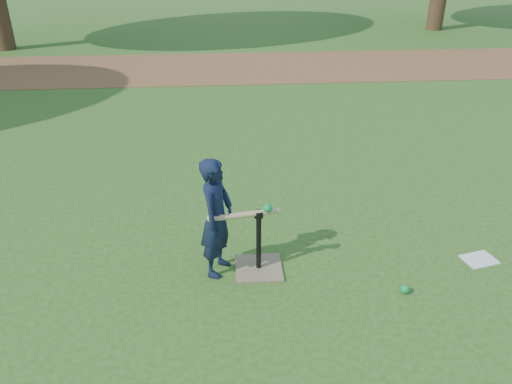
{
  "coord_description": "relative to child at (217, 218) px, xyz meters",
  "views": [
    {
      "loc": [
        -0.47,
        -3.98,
        2.78
      ],
      "look_at": [
        -0.15,
        0.07,
        0.65
      ],
      "focal_mm": 35.0,
      "sensor_mm": 36.0,
      "label": 1
    }
  ],
  "objects": [
    {
      "name": "swing_action",
      "position": [
        0.26,
        -0.04,
        0.05
      ],
      "size": [
        0.63,
        0.15,
        0.12
      ],
      "color": "tan",
      "rests_on": "ground"
    },
    {
      "name": "clipboard",
      "position": [
        2.48,
        -0.05,
        -0.55
      ],
      "size": [
        0.34,
        0.29,
        0.01
      ],
      "primitive_type": "cube",
      "rotation": [
        0.0,
        0.0,
        0.23
      ],
      "color": "silver",
      "rests_on": "ground"
    },
    {
      "name": "child",
      "position": [
        0.0,
        0.0,
        0.0
      ],
      "size": [
        0.4,
        0.48,
        1.12
      ],
      "primitive_type": "imported",
      "rotation": [
        0.0,
        0.0,
        1.19
      ],
      "color": "black",
      "rests_on": "ground"
    },
    {
      "name": "batting_tee",
      "position": [
        0.37,
        -0.02,
        -0.45
      ],
      "size": [
        0.44,
        0.44,
        0.61
      ],
      "color": "#7B6B4E",
      "rests_on": "ground"
    },
    {
      "name": "dirt_strip",
      "position": [
        0.51,
        7.71,
        -0.55
      ],
      "size": [
        24.0,
        3.0,
        0.01
      ],
      "primitive_type": "cube",
      "color": "brown",
      "rests_on": "ground"
    },
    {
      "name": "ground",
      "position": [
        0.51,
        0.21,
        -0.56
      ],
      "size": [
        80.0,
        80.0,
        0.0
      ],
      "primitive_type": "plane",
      "color": "#285116",
      "rests_on": "ground"
    },
    {
      "name": "wiffle_ball_ground",
      "position": [
        1.6,
        -0.46,
        -0.52
      ],
      "size": [
        0.08,
        0.08,
        0.08
      ],
      "primitive_type": "sphere",
      "color": "#0D9140",
      "rests_on": "ground"
    }
  ]
}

